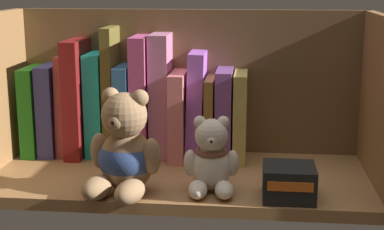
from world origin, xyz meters
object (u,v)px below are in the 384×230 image
(teddy_bear_smaller, at_px, (211,160))
(book_6, at_px, (126,110))
(book_12, at_px, (224,113))
(book_9, at_px, (180,114))
(book_0, at_px, (37,109))
(book_7, at_px, (142,96))
(book_5, at_px, (112,91))
(book_4, at_px, (98,103))
(teddy_bear_larger, at_px, (125,152))
(book_10, at_px, (197,105))
(book_13, at_px, (240,115))
(book_1, at_px, (54,108))
(book_8, at_px, (161,95))
(small_product_box, at_px, (289,182))
(book_3, at_px, (80,96))
(book_2, at_px, (67,104))
(book_11, at_px, (210,117))

(teddy_bear_smaller, bearing_deg, book_6, 132.74)
(book_12, bearing_deg, book_9, 180.00)
(book_0, xyz_separation_m, book_7, (0.21, 0.00, 0.03))
(book_5, height_order, book_9, book_5)
(book_0, height_order, teddy_bear_smaller, book_0)
(book_4, distance_m, teddy_bear_larger, 0.23)
(book_10, bearing_deg, book_5, 180.00)
(book_13, bearing_deg, book_6, 180.00)
(book_4, xyz_separation_m, book_12, (0.24, 0.00, -0.01))
(book_1, xyz_separation_m, book_7, (0.18, 0.00, 0.03))
(book_8, bearing_deg, small_product_box, -42.07)
(book_13, bearing_deg, book_12, 180.00)
(book_0, distance_m, book_3, 0.09)
(book_9, height_order, small_product_box, book_9)
(book_7, bearing_deg, book_2, 180.00)
(book_5, height_order, book_13, book_5)
(book_1, distance_m, book_4, 0.09)
(book_4, distance_m, book_6, 0.06)
(book_10, bearing_deg, book_4, 180.00)
(book_1, xyz_separation_m, book_4, (0.09, 0.00, 0.01))
(book_8, xyz_separation_m, teddy_bear_smaller, (0.11, -0.19, -0.06))
(book_0, distance_m, book_6, 0.18)
(teddy_bear_larger, bearing_deg, book_0, 136.37)
(book_1, xyz_separation_m, book_11, (0.31, 0.00, -0.01))
(book_2, height_order, book_8, book_8)
(book_0, bearing_deg, book_9, 0.00)
(book_7, distance_m, book_9, 0.08)
(book_7, distance_m, book_12, 0.16)
(book_10, relative_size, teddy_bear_larger, 1.20)
(small_product_box, bearing_deg, book_3, 151.77)
(book_6, bearing_deg, book_8, 0.00)
(book_11, relative_size, book_13, 0.93)
(book_6, bearing_deg, book_13, 0.00)
(book_4, xyz_separation_m, book_9, (0.16, 0.00, -0.02))
(book_0, xyz_separation_m, teddy_bear_larger, (0.22, -0.21, -0.02))
(book_2, distance_m, book_3, 0.03)
(book_8, distance_m, teddy_bear_larger, 0.22)
(book_5, distance_m, book_9, 0.14)
(book_0, relative_size, book_5, 0.69)
(book_1, distance_m, book_13, 0.36)
(book_3, distance_m, teddy_bear_smaller, 0.34)
(book_7, distance_m, teddy_bear_smaller, 0.25)
(book_2, relative_size, teddy_bear_smaller, 1.57)
(book_10, relative_size, book_12, 1.18)
(book_3, relative_size, small_product_box, 2.76)
(book_13, distance_m, teddy_bear_smaller, 0.20)
(book_10, relative_size, small_product_box, 2.50)
(book_5, xyz_separation_m, teddy_bear_larger, (0.07, -0.21, -0.06))
(book_3, relative_size, book_10, 1.11)
(book_2, height_order, teddy_bear_larger, book_2)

